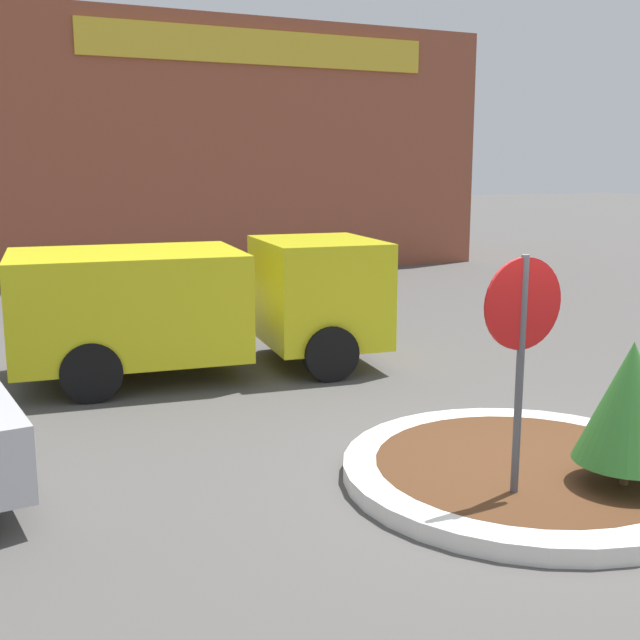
{
  "coord_description": "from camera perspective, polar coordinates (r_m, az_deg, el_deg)",
  "views": [
    {
      "loc": [
        -5.03,
        -5.9,
        3.08
      ],
      "look_at": [
        -1.11,
        2.42,
        1.27
      ],
      "focal_mm": 45.0,
      "sensor_mm": 36.0,
      "label": 1
    }
  ],
  "objects": [
    {
      "name": "stop_sign",
      "position": [
        7.15,
        14.15,
        -0.99
      ],
      "size": [
        0.81,
        0.07,
        2.31
      ],
      "color": "#4C4C51",
      "rests_on": "ground_plane"
    },
    {
      "name": "utility_truck",
      "position": [
        11.92,
        -8.69,
        1.38
      ],
      "size": [
        5.56,
        2.83,
        1.94
      ],
      "rotation": [
        0.0,
        0.0,
        -0.12
      ],
      "color": "gold",
      "rests_on": "ground_plane"
    },
    {
      "name": "island_shrub",
      "position": [
        7.78,
        21.18,
        -5.46
      ],
      "size": [
        0.97,
        0.97,
        1.35
      ],
      "color": "brown",
      "rests_on": "traffic_island"
    },
    {
      "name": "storefront_building",
      "position": [
        25.3,
        -6.59,
        11.9
      ],
      "size": [
        13.95,
        6.07,
        6.93
      ],
      "color": "brown",
      "rests_on": "ground_plane"
    },
    {
      "name": "traffic_island",
      "position": [
        8.32,
        14.4,
        -10.36
      ],
      "size": [
        3.62,
        3.62,
        0.17
      ],
      "color": "silver",
      "rests_on": "ground_plane"
    },
    {
      "name": "ground_plane",
      "position": [
        8.35,
        14.37,
        -10.9
      ],
      "size": [
        120.0,
        120.0,
        0.0
      ],
      "primitive_type": "plane",
      "color": "#514F4C"
    }
  ]
}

